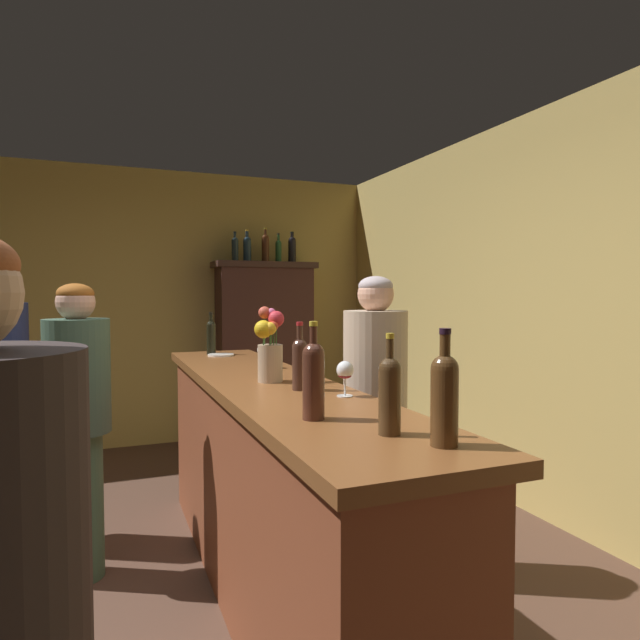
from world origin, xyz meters
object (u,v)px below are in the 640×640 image
cheese_plate (221,355)px  wine_bottle_syrah (390,392)px  display_cabinet (265,348)px  wine_bottle_merlot (445,395)px  wine_glass_front (345,372)px  wine_glass_mid (264,351)px  display_bottle_midleft (247,248)px  patron_in_grey (78,417)px  display_bottle_midright (278,250)px  wine_bottle_riesling (313,377)px  display_bottle_center (265,247)px  wine_bottle_rose (211,335)px  bar_counter (269,488)px  bartender (375,410)px  wine_bottle_pinot (300,361)px  display_bottle_left (235,248)px  display_bottle_right (292,248)px  flower_arrangement (270,347)px

cheese_plate → wine_bottle_syrah: bearing=-89.0°
display_cabinet → wine_bottle_merlot: display_cabinet is taller
wine_glass_front → wine_glass_mid: 0.96m
wine_bottle_syrah → display_bottle_midleft: (0.57, 3.94, 0.75)m
display_cabinet → wine_bottle_syrah: 4.02m
wine_bottle_merlot → patron_in_grey: bearing=118.5°
wine_glass_front → display_bottle_midright: size_ratio=0.49×
wine_bottle_riesling → display_bottle_center: (0.90, 3.67, 0.75)m
wine_bottle_rose → bar_counter: bearing=-88.1°
bar_counter → wine_bottle_riesling: (-0.09, -0.85, 0.67)m
display_bottle_center → bartender: bearing=-94.2°
bar_counter → wine_bottle_pinot: size_ratio=9.98×
wine_bottle_riesling → display_bottle_midright: size_ratio=1.11×
wine_glass_front → patron_in_grey: (-1.04, 1.05, -0.32)m
display_bottle_left → display_bottle_center: bearing=-0.0°
bar_counter → wine_glass_front: size_ratio=20.34×
wine_bottle_pinot → display_cabinet: bearing=76.7°
display_bottle_left → display_bottle_right: size_ratio=0.93×
wine_glass_mid → display_bottle_midleft: size_ratio=0.43×
flower_arrangement → display_bottle_left: display_bottle_left is taller
display_bottle_midleft → display_bottle_midright: size_ratio=1.08×
bartender → display_bottle_right: bearing=-94.8°
bar_counter → wine_bottle_pinot: wine_bottle_pinot is taller
bartender → patron_in_grey: bearing=-13.7°
display_cabinet → wine_glass_mid: display_cabinet is taller
display_bottle_midleft → wine_bottle_syrah: bearing=-98.2°
bartender → wine_glass_front: bearing=57.5°
cheese_plate → bar_counter: bearing=-90.1°
wine_bottle_merlot → wine_bottle_pinot: 0.98m
bar_counter → wine_bottle_riesling: size_ratio=9.04×
flower_arrangement → display_bottle_left: size_ratio=1.22×
display_cabinet → wine_bottle_syrah: size_ratio=5.96×
display_cabinet → flower_arrangement: (-0.79, -2.86, 0.30)m
wine_bottle_merlot → display_bottle_midleft: 4.19m
wine_bottle_rose → wine_glass_front: size_ratio=2.01×
wine_bottle_merlot → cheese_plate: size_ratio=1.86×
cheese_plate → wine_bottle_riesling: bearing=-92.8°
display_bottle_midleft → patron_in_grey: size_ratio=0.21×
cheese_plate → patron_in_grey: 1.08m
display_cabinet → display_bottle_right: bearing=-0.0°
display_bottle_left → wine_bottle_merlot: bearing=-95.1°
display_cabinet → display_bottle_midleft: 1.02m
cheese_plate → flower_arrangement: bearing=-90.4°
wine_glass_mid → display_bottle_right: display_bottle_right is taller
bartender → bar_counter: bearing=8.9°
display_cabinet → wine_bottle_rose: bearing=-117.9°
display_bottle_left → cheese_plate: bearing=-106.3°
wine_glass_front → display_bottle_right: (0.91, 3.33, 0.78)m
wine_glass_mid → patron_in_grey: size_ratio=0.09×
display_bottle_left → display_bottle_right: display_bottle_right is taller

